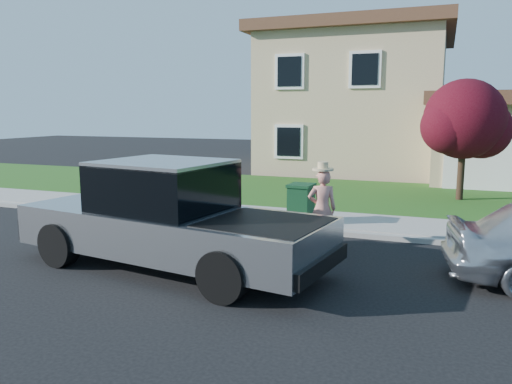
% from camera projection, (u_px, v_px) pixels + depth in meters
% --- Properties ---
extents(ground, '(80.00, 80.00, 0.00)m').
position_uv_depth(ground, '(212.00, 261.00, 9.85)').
color(ground, black).
rests_on(ground, ground).
extents(curb, '(40.00, 0.20, 0.12)m').
position_uv_depth(curb, '(300.00, 230.00, 12.18)').
color(curb, gray).
rests_on(curb, ground).
extents(sidewalk, '(40.00, 2.00, 0.15)m').
position_uv_depth(sidewalk, '(311.00, 220.00, 13.19)').
color(sidewalk, gray).
rests_on(sidewalk, ground).
extents(lawn, '(40.00, 7.00, 0.10)m').
position_uv_depth(lawn, '(343.00, 195.00, 17.35)').
color(lawn, '#234C15').
rests_on(lawn, ground).
extents(house, '(14.00, 11.30, 6.85)m').
position_uv_depth(house, '(383.00, 106.00, 24.02)').
color(house, tan).
rests_on(house, ground).
extents(pickup_truck, '(6.40, 2.99, 2.02)m').
position_uv_depth(pickup_truck, '(170.00, 219.00, 9.28)').
color(pickup_truck, black).
rests_on(pickup_truck, ground).
extents(woman, '(0.72, 0.59, 1.86)m').
position_uv_depth(woman, '(322.00, 207.00, 10.69)').
color(woman, tan).
rests_on(woman, ground).
extents(ornamental_tree, '(2.79, 2.52, 3.84)m').
position_uv_depth(ornamental_tree, '(466.00, 123.00, 15.74)').
color(ornamental_tree, black).
rests_on(ornamental_tree, lawn).
extents(trash_bin, '(0.63, 0.71, 0.97)m').
position_uv_depth(trash_bin, '(301.00, 203.00, 12.58)').
color(trash_bin, '#0E361B').
rests_on(trash_bin, sidewalk).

